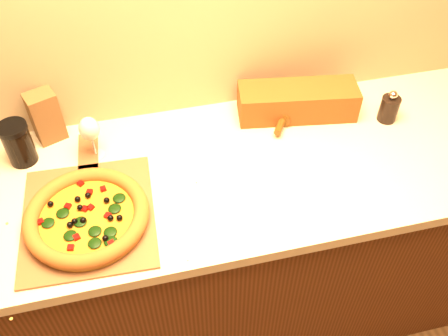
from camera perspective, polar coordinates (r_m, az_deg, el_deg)
cabinet at (r=1.96m, az=-1.13°, el=-9.71°), size 2.80×0.65×0.86m
countertop at (r=1.60m, az=-1.36°, el=-0.84°), size 2.84×0.68×0.04m
pizza_peel at (r=1.53m, az=-15.22°, el=-4.91°), size 0.40×0.58×0.01m
pizza at (r=1.48m, az=-15.38°, el=-5.36°), size 0.36×0.36×0.05m
pepper_grinder at (r=1.83m, az=18.35°, el=6.52°), size 0.07×0.07×0.12m
rolling_pin at (r=1.84m, az=7.74°, el=8.11°), size 0.24×0.36×0.06m
bread_bag at (r=1.77m, az=8.39°, el=7.55°), size 0.43×0.19×0.11m
wine_glass at (r=1.61m, az=-15.12°, el=4.22°), size 0.06×0.06×0.16m
paper_bag at (r=1.74m, az=-19.71°, el=5.56°), size 0.11×0.10×0.18m
dark_jar at (r=1.70m, az=-22.47°, el=2.63°), size 0.09×0.09×0.15m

